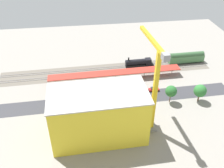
{
  "coord_description": "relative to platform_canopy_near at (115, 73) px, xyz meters",
  "views": [
    {
      "loc": [
        12.26,
        87.72,
        66.72
      ],
      "look_at": [
        0.17,
        -0.48,
        5.69
      ],
      "focal_mm": 40.75,
      "sensor_mm": 36.0,
      "label": 1
    }
  ],
  "objects": [
    {
      "name": "street_tree_2",
      "position": [
        12.1,
        21.44,
        1.14
      ],
      "size": [
        6.17,
        6.17,
        8.0
      ],
      "color": "brown",
      "rests_on": "ground"
    },
    {
      "name": "box_truck_0",
      "position": [
        12.11,
        21.0,
        -2.07
      ],
      "size": [
        9.12,
        3.33,
        3.49
      ],
      "color": "black",
      "rests_on": "ground"
    },
    {
      "name": "passenger_coach",
      "position": [
        -39.21,
        -10.85,
        -0.67
      ],
      "size": [
        18.9,
        3.62,
        5.93
      ],
      "color": "black",
      "rests_on": "ground"
    },
    {
      "name": "construction_roof_slab",
      "position": [
        11.0,
        34.9,
        14.51
      ],
      "size": [
        33.06,
        17.66,
        0.4
      ],
      "primitive_type": "cube",
      "rotation": [
        0.0,
        0.0,
        0.03
      ],
      "color": "#B7B2A8",
      "rests_on": "construction_building"
    },
    {
      "name": "parked_car_4",
      "position": [
        9.72,
        11.71,
        -2.97
      ],
      "size": [
        4.55,
        2.08,
        1.81
      ],
      "color": "black",
      "rests_on": "ground"
    },
    {
      "name": "traffic_light",
      "position": [
        15.52,
        10.84,
        0.25
      ],
      "size": [
        0.5,
        0.36,
        5.99
      ],
      "color": "#333333",
      "rests_on": "ground"
    },
    {
      "name": "street_tree_0",
      "position": [
        -19.99,
        20.35,
        1.82
      ],
      "size": [
        4.76,
        4.76,
        7.98
      ],
      "color": "brown",
      "rests_on": "ground"
    },
    {
      "name": "locomotive",
      "position": [
        -14.19,
        -10.85,
        -1.87
      ],
      "size": [
        14.7,
        3.29,
        5.25
      ],
      "color": "black",
      "rests_on": "ground"
    },
    {
      "name": "street_tree_4",
      "position": [
        6.33,
        20.31,
        1.31
      ],
      "size": [
        4.27,
        4.27,
        7.24
      ],
      "color": "brown",
      "rests_on": "ground"
    },
    {
      "name": "rail_bed",
      "position": [
        3.12,
        -8.34,
        -3.77
      ],
      "size": [
        104.63,
        15.75,
        0.01
      ],
      "primitive_type": "cube",
      "rotation": [
        0.0,
        0.0,
        0.03
      ],
      "color": "#665E54",
      "rests_on": "ground"
    },
    {
      "name": "tower_crane",
      "position": [
        -7.9,
        33.11,
        15.72
      ],
      "size": [
        3.72,
        23.83,
        33.42
      ],
      "color": "gray",
      "rests_on": "ground"
    },
    {
      "name": "parked_car_5",
      "position": [
        15.13,
        11.94,
        -3.0
      ],
      "size": [
        4.74,
        2.2,
        1.71
      ],
      "color": "black",
      "rests_on": "ground"
    },
    {
      "name": "platform_canopy_near",
      "position": [
        0.0,
        0.0,
        0.0
      ],
      "size": [
        62.66,
        6.79,
        3.98
      ],
      "color": "#A82D23",
      "rests_on": "ground"
    },
    {
      "name": "street_tree_1",
      "position": [
        23.84,
        19.6,
        0.88
      ],
      "size": [
        5.9,
        5.9,
        7.61
      ],
      "color": "brown",
      "rests_on": "ground"
    },
    {
      "name": "street_asphalt",
      "position": [
        3.12,
        15.52,
        -3.77
      ],
      "size": [
        104.52,
        11.72,
        0.01
      ],
      "primitive_type": "cube",
      "rotation": [
        0.0,
        0.0,
        0.03
      ],
      "color": "#38383D",
      "rests_on": "ground"
    },
    {
      "name": "street_tree_3",
      "position": [
        -32.16,
        21.2,
        1.45
      ],
      "size": [
        5.28,
        5.28,
        7.88
      ],
      "color": "brown",
      "rests_on": "ground"
    },
    {
      "name": "track_rails",
      "position": [
        3.12,
        -8.34,
        -3.59
      ],
      "size": [
        104.29,
        9.31,
        0.12
      ],
      "color": "#9E9EA8",
      "rests_on": "ground"
    },
    {
      "name": "parked_car_1",
      "position": [
        -9.74,
        12.26,
        -3.02
      ],
      "size": [
        4.65,
        1.75,
        1.71
      ],
      "color": "black",
      "rests_on": "ground"
    },
    {
      "name": "ground_plane",
      "position": [
        3.12,
        12.51,
        -3.77
      ],
      "size": [
        166.92,
        166.92,
        0.0
      ],
      "primitive_type": "plane",
      "color": "gray",
      "rests_on": "ground"
    },
    {
      "name": "parked_car_3",
      "position": [
        3.56,
        12.33,
        -3.08
      ],
      "size": [
        4.14,
        1.99,
        1.54
      ],
      "color": "black",
      "rests_on": "ground"
    },
    {
      "name": "parked_car_0",
      "position": [
        -15.62,
        11.57,
        -3.03
      ],
      "size": [
        4.68,
        1.86,
        1.67
      ],
      "color": "black",
      "rests_on": "ground"
    },
    {
      "name": "parked_car_2",
      "position": [
        -3.32,
        12.01,
        -3.04
      ],
      "size": [
        4.09,
        2.01,
        1.62
      ],
      "color": "black",
      "rests_on": "ground"
    },
    {
      "name": "parked_car_6",
      "position": [
        21.6,
        12.06,
        -3.0
      ],
      "size": [
        4.42,
        2.03,
        1.71
      ],
      "color": "black",
      "rests_on": "ground"
    },
    {
      "name": "construction_building",
      "position": [
        11.0,
        34.9,
        5.27
      ],
      "size": [
        32.44,
        17.04,
        18.08
      ],
      "primitive_type": "cube",
      "rotation": [
        0.0,
        0.0,
        0.03
      ],
      "color": "yellow",
      "rests_on": "ground"
    }
  ]
}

